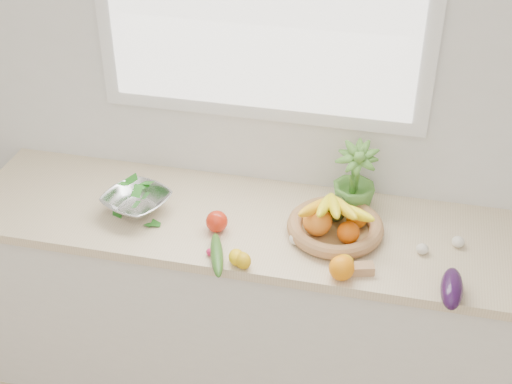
% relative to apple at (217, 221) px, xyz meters
% --- Properties ---
extents(back_wall, '(4.50, 0.02, 2.70)m').
position_rel_apple_xyz_m(back_wall, '(0.09, 0.39, 0.41)').
color(back_wall, white).
rests_on(back_wall, ground).
extents(counter_cabinet, '(2.20, 0.58, 0.86)m').
position_rel_apple_xyz_m(counter_cabinet, '(0.09, 0.09, -0.51)').
color(counter_cabinet, silver).
rests_on(counter_cabinet, ground).
extents(countertop, '(2.24, 0.62, 0.04)m').
position_rel_apple_xyz_m(countertop, '(0.09, 0.09, -0.06)').
color(countertop, beige).
rests_on(countertop, counter_cabinet).
extents(orange_loose, '(0.12, 0.12, 0.09)m').
position_rel_apple_xyz_m(orange_loose, '(0.50, -0.17, 0.00)').
color(orange_loose, orange).
rests_on(orange_loose, countertop).
extents(lemon_a, '(0.09, 0.09, 0.06)m').
position_rel_apple_xyz_m(lemon_a, '(0.15, -0.19, -0.01)').
color(lemon_a, '#D49E0B').
rests_on(lemon_a, countertop).
extents(lemon_b, '(0.11, 0.11, 0.07)m').
position_rel_apple_xyz_m(lemon_b, '(0.50, -0.13, -0.01)').
color(lemon_b, '#F4AA0D').
rests_on(lemon_b, countertop).
extents(lemon_c, '(0.08, 0.08, 0.06)m').
position_rel_apple_xyz_m(lemon_c, '(0.12, -0.17, -0.01)').
color(lemon_c, yellow).
rests_on(lemon_c, countertop).
extents(apple, '(0.10, 0.10, 0.08)m').
position_rel_apple_xyz_m(apple, '(0.00, 0.00, 0.00)').
color(apple, red).
rests_on(apple, countertop).
extents(ginger, '(0.12, 0.08, 0.04)m').
position_rel_apple_xyz_m(ginger, '(0.55, -0.13, -0.02)').
color(ginger, tan).
rests_on(ginger, countertop).
extents(garlic_a, '(0.06, 0.06, 0.05)m').
position_rel_apple_xyz_m(garlic_a, '(0.31, -0.01, -0.02)').
color(garlic_a, white).
rests_on(garlic_a, countertop).
extents(garlic_b, '(0.05, 0.05, 0.04)m').
position_rel_apple_xyz_m(garlic_b, '(0.90, 0.11, -0.02)').
color(garlic_b, white).
rests_on(garlic_b, countertop).
extents(garlic_c, '(0.05, 0.05, 0.04)m').
position_rel_apple_xyz_m(garlic_c, '(0.77, 0.04, -0.02)').
color(garlic_c, silver).
rests_on(garlic_c, countertop).
extents(eggplant, '(0.08, 0.20, 0.08)m').
position_rel_apple_xyz_m(eggplant, '(0.87, -0.18, -0.00)').
color(eggplant, '#280E35').
rests_on(eggplant, countertop).
extents(cucumber, '(0.12, 0.25, 0.05)m').
position_rel_apple_xyz_m(cucumber, '(0.05, -0.17, -0.02)').
color(cucumber, '#2B5318').
rests_on(cucumber, countertop).
extents(radish, '(0.03, 0.03, 0.03)m').
position_rel_apple_xyz_m(radish, '(0.01, -0.15, -0.03)').
color(radish, '#D91B4D').
rests_on(radish, countertop).
extents(potted_herb, '(0.18, 0.18, 0.31)m').
position_rel_apple_xyz_m(potted_herb, '(0.49, 0.27, 0.09)').
color(potted_herb, '#4D8831').
rests_on(potted_herb, countertop).
extents(fruit_basket, '(0.44, 0.44, 0.19)m').
position_rel_apple_xyz_m(fruit_basket, '(0.44, 0.08, 0.01)').
color(fruit_basket, tan).
rests_on(fruit_basket, countertop).
extents(colander_with_spinach, '(0.32, 0.32, 0.13)m').
position_rel_apple_xyz_m(colander_with_spinach, '(-0.34, 0.05, 0.02)').
color(colander_with_spinach, white).
rests_on(colander_with_spinach, countertop).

